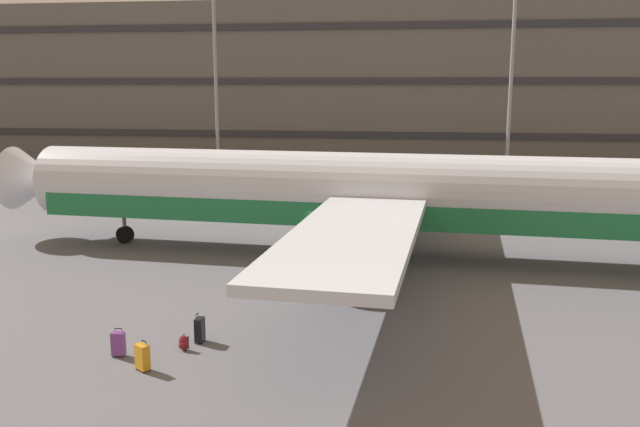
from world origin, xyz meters
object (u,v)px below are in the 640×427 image
Objects in this scene: suitcase_red at (118,344)px; airliner at (371,193)px; suitcase_silver at (142,357)px; suitcase_orange at (200,329)px; backpack_small at (184,343)px.

airliner is at bearing 62.70° from suitcase_red.
suitcase_red is (-1.17, 0.90, -0.01)m from suitcase_silver.
airliner is 15.76m from suitcase_silver.
airliner is 44.09× the size of suitcase_red.
suitcase_orange is at bearing -111.83° from airliner.
airliner reaches higher than backpack_small.
suitcase_orange reaches higher than suitcase_red.
backpack_small is at bearing -111.49° from suitcase_orange.
suitcase_silver is 1.47m from suitcase_red.
suitcase_silver is at bearing -112.53° from suitcase_orange.
suitcase_orange is 0.83m from backpack_small.
airliner reaches higher than suitcase_orange.
backpack_small is (0.69, 1.63, -0.19)m from suitcase_silver.
backpack_small is (-0.30, -0.75, -0.20)m from suitcase_orange.
suitcase_red reaches higher than backpack_small.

